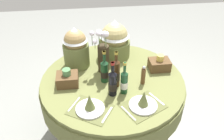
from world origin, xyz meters
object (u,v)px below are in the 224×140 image
Objects in this scene: gift_tub_back_centre at (115,38)px; woven_basket_side_right at (159,64)px; dining_table at (112,90)px; wine_bottle_rear at (113,83)px; place_setting_right at (143,102)px; flower_vase at (103,53)px; wine_bottle_right at (124,82)px; wine_bottle_centre at (116,73)px; woven_basket_side_left at (67,79)px; wine_bottle_left at (105,71)px; pepper_mill at (143,75)px; gift_tub_back_left at (76,46)px; place_setting_left at (90,106)px.

gift_tub_back_centre reaches higher than woven_basket_side_right.
dining_table is at bearing -167.84° from woven_basket_side_right.
wine_bottle_rear is 0.63m from woven_basket_side_right.
place_setting_right is 0.66m from flower_vase.
wine_bottle_right is (-0.13, 0.20, 0.07)m from place_setting_right.
wine_bottle_centre is 1.81× the size of woven_basket_side_left.
wine_bottle_left is at bearing 0.68° from woven_basket_side_left.
flower_vase is 0.39m from wine_bottle_rear.
wine_bottle_right is 0.65m from gift_tub_back_centre.
wine_bottle_right is (0.06, -0.11, -0.02)m from wine_bottle_centre.
woven_basket_side_left reaches higher than place_setting_right.
flower_vase is 0.46m from pepper_mill.
wine_bottle_right is 0.75× the size of gift_tub_back_centre.
gift_tub_back_left is (-0.55, 0.70, 0.18)m from place_setting_right.
dining_table is 4.18× the size of wine_bottle_rear.
wine_bottle_centre is 0.54m from gift_tub_back_left.
woven_basket_side_right is (0.50, 0.11, 0.21)m from dining_table.
place_setting_right is at bearing -119.16° from woven_basket_side_right.
woven_basket_side_right is at bearing 8.39° from woven_basket_side_left.
wine_bottle_left reaches higher than woven_basket_side_left.
place_setting_left is 0.28m from wine_bottle_rear.
gift_tub_back_centre is at bearing 18.24° from gift_tub_back_left.
place_setting_right is 2.01× the size of woven_basket_side_right.
dining_table is 3.35× the size of place_setting_left.
wine_bottle_left reaches higher than place_setting_right.
gift_tub_back_left is at bearing -161.76° from gift_tub_back_centre.
wine_bottle_right is 0.23m from pepper_mill.
wine_bottle_centre is 0.13m from wine_bottle_right.
dining_table is at bearing 101.12° from wine_bottle_centre.
place_setting_left is 0.42m from woven_basket_side_left.
wine_bottle_centre reaches higher than wine_bottle_right.
flower_vase is at bearing 89.31° from wine_bottle_left.
flower_vase reaches higher than woven_basket_side_left.
dining_table is 0.38m from pepper_mill.
place_setting_left is at bearing -130.89° from wine_bottle_centre.
wine_bottle_centre is at bearing -96.02° from gift_tub_back_centre.
place_setting_right is 0.97× the size of gift_tub_back_centre.
woven_basket_side_right is (0.84, -0.18, -0.17)m from gift_tub_back_left.
dining_table is at bearing 116.79° from place_setting_right.
wine_bottle_left is 1.67× the size of pepper_mill.
woven_basket_side_left is (-0.40, 0.20, -0.07)m from wine_bottle_rear.
place_setting_left is at bearing -81.55° from gift_tub_back_left.
wine_bottle_centre reaches higher than woven_basket_side_right.
gift_tub_back_centre is at bearing 79.88° from dining_table.
wine_bottle_left is (-0.08, -0.03, 0.27)m from dining_table.
place_setting_left is at bearing -106.18° from flower_vase.
pepper_mill is (0.07, 0.31, 0.04)m from place_setting_right.
wine_bottle_rear is at bearing -82.69° from flower_vase.
gift_tub_back_left is at bearing 129.71° from wine_bottle_right.
wine_bottle_left is 0.97× the size of wine_bottle_rear.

